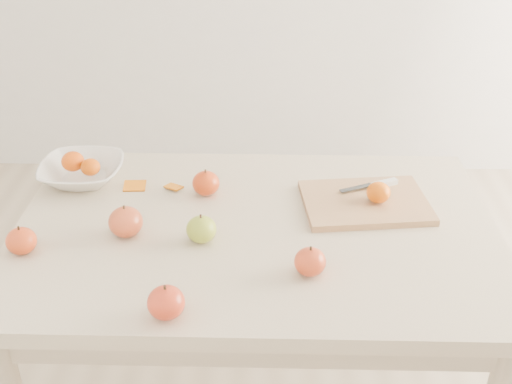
{
  "coord_description": "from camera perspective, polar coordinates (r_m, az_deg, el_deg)",
  "views": [
    {
      "loc": [
        0.04,
        -1.34,
        1.62
      ],
      "look_at": [
        0.0,
        0.05,
        0.82
      ],
      "focal_mm": 45.0,
      "sensor_mm": 36.0,
      "label": 1
    }
  ],
  "objects": [
    {
      "name": "apple_red_c",
      "position": [
        1.32,
        -8.0,
        -9.71
      ],
      "size": [
        0.08,
        0.08,
        0.07
      ],
      "primitive_type": "ellipsoid",
      "color": "#9E0F0C",
      "rests_on": "table"
    },
    {
      "name": "table",
      "position": [
        1.65,
        -0.04,
        -5.94
      ],
      "size": [
        1.2,
        0.8,
        0.75
      ],
      "color": "beige",
      "rests_on": "ground"
    },
    {
      "name": "apple_red_e",
      "position": [
        1.43,
        4.83,
        -6.19
      ],
      "size": [
        0.07,
        0.07,
        0.06
      ],
      "primitive_type": "ellipsoid",
      "color": "#A12918",
      "rests_on": "table"
    },
    {
      "name": "orange_peel_a",
      "position": [
        1.79,
        -10.72,
        0.42
      ],
      "size": [
        0.06,
        0.05,
        0.01
      ],
      "primitive_type": "cube",
      "rotation": [
        0.21,
        0.0,
        0.06
      ],
      "color": "orange",
      "rests_on": "table"
    },
    {
      "name": "orange_peel_b",
      "position": [
        1.78,
        -7.32,
        0.39
      ],
      "size": [
        0.06,
        0.05,
        0.01
      ],
      "primitive_type": "cube",
      "rotation": [
        -0.14,
        0.0,
        -0.5
      ],
      "color": "orange",
      "rests_on": "table"
    },
    {
      "name": "apple_red_b",
      "position": [
        1.58,
        -11.51,
        -2.62
      ],
      "size": [
        0.08,
        0.08,
        0.08
      ],
      "primitive_type": "ellipsoid",
      "color": "maroon",
      "rests_on": "table"
    },
    {
      "name": "apple_green",
      "position": [
        1.53,
        -4.88,
        -3.32
      ],
      "size": [
        0.07,
        0.07,
        0.07
      ],
      "primitive_type": "ellipsoid",
      "color": "olive",
      "rests_on": "table"
    },
    {
      "name": "apple_red_d",
      "position": [
        1.58,
        -20.14,
        -4.11
      ],
      "size": [
        0.07,
        0.07,
        0.06
      ],
      "primitive_type": "ellipsoid",
      "color": "#A31019",
      "rests_on": "table"
    },
    {
      "name": "paring_knife",
      "position": [
        1.76,
        10.94,
        0.69
      ],
      "size": [
        0.16,
        0.08,
        0.01
      ],
      "color": "white",
      "rests_on": "cutting_board"
    },
    {
      "name": "bowl_tangerine_near",
      "position": [
        1.85,
        -15.97,
        2.64
      ],
      "size": [
        0.06,
        0.06,
        0.06
      ],
      "primitive_type": "ellipsoid",
      "color": "#E53E08",
      "rests_on": "fruit_bowl"
    },
    {
      "name": "bowl_tangerine_far",
      "position": [
        1.82,
        -14.51,
        2.16
      ],
      "size": [
        0.05,
        0.05,
        0.05
      ],
      "primitive_type": "ellipsoid",
      "color": "#D54F07",
      "rests_on": "fruit_bowl"
    },
    {
      "name": "apple_red_a",
      "position": [
        1.72,
        -4.47,
        0.78
      ],
      "size": [
        0.07,
        0.07,
        0.07
      ],
      "primitive_type": "ellipsoid",
      "color": "#A60803",
      "rests_on": "table"
    },
    {
      "name": "fruit_bowl",
      "position": [
        1.85,
        -15.2,
        1.74
      ],
      "size": [
        0.23,
        0.23,
        0.06
      ],
      "primitive_type": "imported",
      "color": "white",
      "rests_on": "table"
    },
    {
      "name": "board_tangerine",
      "position": [
        1.68,
        10.83,
        -0.04
      ],
      "size": [
        0.06,
        0.06,
        0.05
      ],
      "primitive_type": "ellipsoid",
      "color": "#D74E07",
      "rests_on": "cutting_board"
    },
    {
      "name": "cutting_board",
      "position": [
        1.7,
        9.68,
        -0.91
      ],
      "size": [
        0.35,
        0.27,
        0.02
      ],
      "primitive_type": "cube",
      "rotation": [
        0.0,
        0.0,
        0.12
      ],
      "color": "tan",
      "rests_on": "table"
    }
  ]
}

